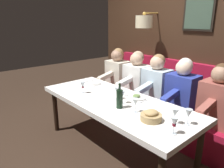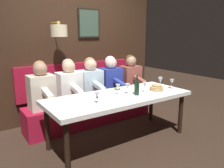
# 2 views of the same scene
# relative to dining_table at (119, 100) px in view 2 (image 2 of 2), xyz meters

# --- Properties ---
(ground_plane) EXTENTS (12.00, 12.00, 0.00)m
(ground_plane) POSITION_rel_dining_table_xyz_m (0.00, 0.00, -0.67)
(ground_plane) COLOR #332319
(dining_table) EXTENTS (0.90, 2.24, 0.74)m
(dining_table) POSITION_rel_dining_table_xyz_m (0.00, 0.00, 0.00)
(dining_table) COLOR white
(dining_table) RESTS_ON ground_plane
(banquette_bench) EXTENTS (0.52, 2.44, 0.45)m
(banquette_bench) POSITION_rel_dining_table_xyz_m (0.89, 0.00, -0.45)
(banquette_bench) COLOR maroon
(banquette_bench) RESTS_ON ground_plane
(back_wall_panel) EXTENTS (0.59, 3.64, 2.90)m
(back_wall_panel) POSITION_rel_dining_table_xyz_m (1.46, 0.00, 0.70)
(back_wall_panel) COLOR #382316
(back_wall_panel) RESTS_ON ground_plane
(diner_nearest) EXTENTS (0.60, 0.40, 0.79)m
(diner_nearest) POSITION_rel_dining_table_xyz_m (0.88, -0.92, 0.14)
(diner_nearest) COLOR #934C42
(diner_nearest) RESTS_ON banquette_bench
(diner_near) EXTENTS (0.60, 0.40, 0.79)m
(diner_near) POSITION_rel_dining_table_xyz_m (0.88, -0.44, 0.14)
(diner_near) COLOR #283893
(diner_near) RESTS_ON banquette_bench
(diner_middle) EXTENTS (0.60, 0.40, 0.79)m
(diner_middle) POSITION_rel_dining_table_xyz_m (0.88, 0.01, 0.14)
(diner_middle) COLOR silver
(diner_middle) RESTS_ON banquette_bench
(diner_far) EXTENTS (0.60, 0.40, 0.79)m
(diner_far) POSITION_rel_dining_table_xyz_m (0.88, 0.43, 0.14)
(diner_far) COLOR white
(diner_far) RESTS_ON banquette_bench
(diner_farthest) EXTENTS (0.60, 0.40, 0.79)m
(diner_farthest) POSITION_rel_dining_table_xyz_m (0.88, 0.91, 0.14)
(diner_farthest) COLOR beige
(diner_farthest) RESTS_ON banquette_bench
(place_setting_0) EXTENTS (0.24, 0.32, 0.05)m
(place_setting_0) POSITION_rel_dining_table_xyz_m (0.26, -0.15, 0.08)
(place_setting_0) COLOR white
(place_setting_0) RESTS_ON dining_table
(place_setting_1) EXTENTS (0.24, 0.31, 0.01)m
(place_setting_1) POSITION_rel_dining_table_xyz_m (0.23, 0.77, 0.07)
(place_setting_1) COLOR silver
(place_setting_1) RESTS_ON dining_table
(wine_glass_0) EXTENTS (0.07, 0.07, 0.16)m
(wine_glass_0) POSITION_rel_dining_table_xyz_m (0.10, -0.97, 0.18)
(wine_glass_0) COLOR silver
(wine_glass_0) RESTS_ON dining_table
(wine_glass_1) EXTENTS (0.07, 0.07, 0.16)m
(wine_glass_1) POSITION_rel_dining_table_xyz_m (-0.16, -0.98, 0.18)
(wine_glass_1) COLOR silver
(wine_glass_1) RESTS_ON dining_table
(wine_glass_2) EXTENTS (0.07, 0.07, 0.16)m
(wine_glass_2) POSITION_rel_dining_table_xyz_m (-0.16, 0.49, 0.18)
(wine_glass_2) COLOR silver
(wine_glass_2) RESTS_ON dining_table
(wine_glass_3) EXTENTS (0.07, 0.07, 0.16)m
(wine_glass_3) POSITION_rel_dining_table_xyz_m (-0.08, -0.44, 0.18)
(wine_glass_3) COLOR silver
(wine_glass_3) RESTS_ON dining_table
(wine_glass_4) EXTENTS (0.07, 0.07, 0.16)m
(wine_glass_4) POSITION_rel_dining_table_xyz_m (0.04, -0.00, 0.18)
(wine_glass_4) COLOR silver
(wine_glass_4) RESTS_ON dining_table
(wine_glass_5) EXTENTS (0.07, 0.07, 0.16)m
(wine_glass_5) POSITION_rel_dining_table_xyz_m (0.01, -0.88, 0.18)
(wine_glass_5) COLOR silver
(wine_glass_5) RESTS_ON dining_table
(wine_glass_6) EXTENTS (0.07, 0.07, 0.16)m
(wine_glass_6) POSITION_rel_dining_table_xyz_m (-0.00, -0.15, 0.18)
(wine_glass_6) COLOR silver
(wine_glass_6) RESTS_ON dining_table
(wine_bottle) EXTENTS (0.08, 0.08, 0.30)m
(wine_bottle) POSITION_rel_dining_table_xyz_m (-0.13, -0.23, 0.18)
(wine_bottle) COLOR black
(wine_bottle) RESTS_ON dining_table
(bread_bowl) EXTENTS (0.22, 0.22, 0.12)m
(bread_bowl) POSITION_rel_dining_table_xyz_m (-0.10, -0.68, 0.11)
(bread_bowl) COLOR tan
(bread_bowl) RESTS_ON dining_table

